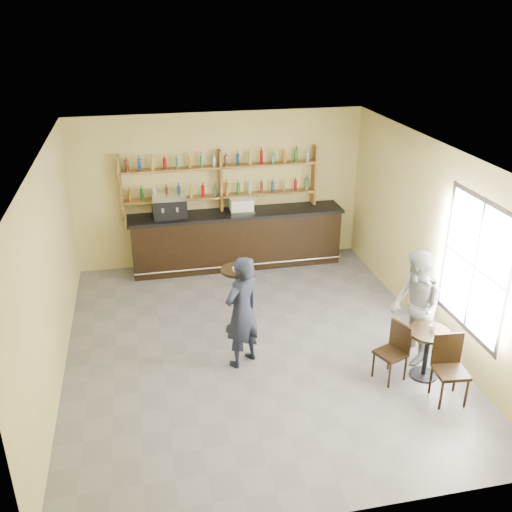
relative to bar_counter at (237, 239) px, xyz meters
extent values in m
plane|color=slate|center=(-0.28, -3.15, -0.60)|extent=(7.00, 7.00, 0.00)
plane|color=white|center=(-0.28, -3.15, 2.60)|extent=(7.00, 7.00, 0.00)
plane|color=#D5C779|center=(-0.28, 0.35, 1.00)|extent=(7.00, 0.00, 7.00)
plane|color=#D5C779|center=(-0.28, -6.65, 1.00)|extent=(7.00, 0.00, 7.00)
plane|color=#D5C779|center=(-3.28, -3.15, 1.00)|extent=(0.00, 7.00, 7.00)
plane|color=#D5C779|center=(2.72, -3.15, 1.00)|extent=(0.00, 7.00, 7.00)
plane|color=white|center=(2.71, -4.35, 1.10)|extent=(0.00, 2.00, 2.00)
cube|color=white|center=(-0.45, -2.61, 0.57)|extent=(0.17, 0.17, 0.00)
torus|color=gold|center=(-0.44, -2.62, 0.59)|extent=(0.15, 0.15, 0.04)
imported|color=white|center=(-0.31, -2.51, 0.61)|extent=(0.16, 0.16, 0.09)
imported|color=black|center=(-0.56, -3.57, 0.30)|extent=(0.79, 0.74, 1.81)
imported|color=white|center=(2.11, -4.49, 0.23)|extent=(0.10, 0.10, 0.09)
imported|color=gray|center=(2.06, -4.00, 0.31)|extent=(0.77, 0.95, 1.82)
camera|label=1|loc=(-1.90, -10.95, 4.59)|focal=40.00mm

